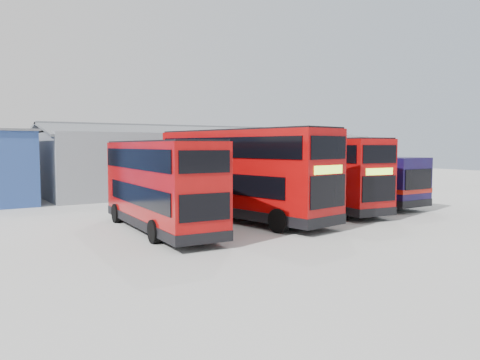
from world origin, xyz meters
TOP-DOWN VIEW (x-y plane):
  - ground_plane at (0.00, 0.00)m, footprint 120.00×120.00m
  - maintenance_shed at (8.00, 20.00)m, footprint 30.50×12.00m
  - double_decker_left at (-4.89, 1.73)m, footprint 3.08×10.22m
  - double_decker_centre at (0.24, 2.44)m, footprint 4.50×11.84m
  - double_decker_right at (6.26, 2.95)m, footprint 3.71×10.74m
  - single_decker_blue at (10.26, 4.84)m, footprint 3.05×12.25m

SIDE VIEW (x-z plane):
  - ground_plane at x=0.00m, z-range 0.00..0.00m
  - single_decker_blue at x=10.26m, z-range -0.01..3.30m
  - double_decker_left at x=-4.89m, z-range -0.01..4.26m
  - double_decker_right at x=6.26m, z-range -0.01..4.45m
  - double_decker_centre at x=0.24m, z-range -0.01..4.89m
  - maintenance_shed at x=8.00m, z-range -0.34..5.55m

